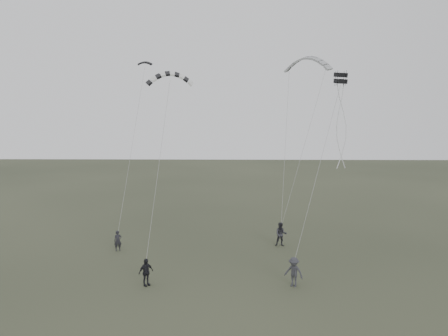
{
  "coord_description": "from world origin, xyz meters",
  "views": [
    {
      "loc": [
        1.59,
        -28.03,
        10.8
      ],
      "look_at": [
        0.97,
        5.17,
        6.49
      ],
      "focal_mm": 35.0,
      "sensor_mm": 36.0,
      "label": 1
    }
  ],
  "objects_px": {
    "flyer_right": "(281,234)",
    "kite_striped": "(170,74)",
    "kite_dark_small": "(145,62)",
    "flyer_center": "(146,272)",
    "flyer_left": "(118,241)",
    "kite_box": "(341,78)",
    "kite_pale_large": "(307,58)",
    "flyer_far": "(294,272)"
  },
  "relations": [
    {
      "from": "flyer_left",
      "to": "flyer_right",
      "type": "bearing_deg",
      "value": -13.47
    },
    {
      "from": "flyer_center",
      "to": "flyer_left",
      "type": "bearing_deg",
      "value": 74.27
    },
    {
      "from": "kite_pale_large",
      "to": "flyer_far",
      "type": "bearing_deg",
      "value": -72.06
    },
    {
      "from": "flyer_left",
      "to": "flyer_center",
      "type": "bearing_deg",
      "value": -82.45
    },
    {
      "from": "flyer_far",
      "to": "kite_box",
      "type": "height_order",
      "value": "kite_box"
    },
    {
      "from": "flyer_right",
      "to": "kite_dark_small",
      "type": "xyz_separation_m",
      "value": [
        -12.22,
        7.68,
        14.42
      ]
    },
    {
      "from": "flyer_far",
      "to": "flyer_center",
      "type": "bearing_deg",
      "value": -148.84
    },
    {
      "from": "flyer_center",
      "to": "flyer_far",
      "type": "distance_m",
      "value": 9.19
    },
    {
      "from": "kite_striped",
      "to": "kite_box",
      "type": "xyz_separation_m",
      "value": [
        12.35,
        -1.33,
        -0.45
      ]
    },
    {
      "from": "kite_pale_large",
      "to": "flyer_right",
      "type": "bearing_deg",
      "value": -86.22
    },
    {
      "from": "flyer_far",
      "to": "kite_pale_large",
      "type": "xyz_separation_m",
      "value": [
        2.85,
        13.87,
        14.59
      ]
    },
    {
      "from": "flyer_left",
      "to": "kite_dark_small",
      "type": "relative_size",
      "value": 1.18
    },
    {
      "from": "kite_pale_large",
      "to": "kite_striped",
      "type": "distance_m",
      "value": 13.4
    },
    {
      "from": "kite_dark_small",
      "to": "kite_pale_large",
      "type": "xyz_separation_m",
      "value": [
        14.95,
        -2.02,
        0.13
      ]
    },
    {
      "from": "kite_pale_large",
      "to": "kite_striped",
      "type": "bearing_deg",
      "value": -119.24
    },
    {
      "from": "flyer_right",
      "to": "kite_striped",
      "type": "relative_size",
      "value": 0.57
    },
    {
      "from": "flyer_center",
      "to": "kite_dark_small",
      "type": "distance_m",
      "value": 21.75
    },
    {
      "from": "flyer_far",
      "to": "flyer_left",
      "type": "bearing_deg",
      "value": -177.07
    },
    {
      "from": "flyer_center",
      "to": "kite_box",
      "type": "distance_m",
      "value": 18.81
    },
    {
      "from": "flyer_left",
      "to": "flyer_right",
      "type": "height_order",
      "value": "flyer_right"
    },
    {
      "from": "kite_dark_small",
      "to": "kite_pale_large",
      "type": "height_order",
      "value": "kite_pale_large"
    },
    {
      "from": "kite_dark_small",
      "to": "flyer_left",
      "type": "bearing_deg",
      "value": -94.2
    },
    {
      "from": "flyer_right",
      "to": "kite_striped",
      "type": "distance_m",
      "value": 15.33
    },
    {
      "from": "kite_dark_small",
      "to": "kite_pale_large",
      "type": "distance_m",
      "value": 15.09
    },
    {
      "from": "flyer_right",
      "to": "kite_pale_large",
      "type": "bearing_deg",
      "value": 68.03
    },
    {
      "from": "flyer_far",
      "to": "kite_box",
      "type": "bearing_deg",
      "value": 86.64
    },
    {
      "from": "kite_striped",
      "to": "kite_dark_small",
      "type": "bearing_deg",
      "value": 101.76
    },
    {
      "from": "kite_striped",
      "to": "kite_box",
      "type": "bearing_deg",
      "value": -16.51
    },
    {
      "from": "kite_striped",
      "to": "kite_box",
      "type": "height_order",
      "value": "kite_striped"
    },
    {
      "from": "flyer_right",
      "to": "kite_pale_large",
      "type": "height_order",
      "value": "kite_pale_large"
    },
    {
      "from": "flyer_left",
      "to": "kite_box",
      "type": "relative_size",
      "value": 2.15
    },
    {
      "from": "flyer_right",
      "to": "kite_dark_small",
      "type": "height_order",
      "value": "kite_dark_small"
    },
    {
      "from": "flyer_left",
      "to": "kite_box",
      "type": "height_order",
      "value": "kite_box"
    },
    {
      "from": "flyer_left",
      "to": "kite_striped",
      "type": "height_order",
      "value": "kite_striped"
    },
    {
      "from": "flyer_center",
      "to": "kite_dark_small",
      "type": "xyz_separation_m",
      "value": [
        -2.91,
        15.93,
        14.52
      ]
    },
    {
      "from": "flyer_far",
      "to": "kite_striped",
      "type": "relative_size",
      "value": 0.54
    },
    {
      "from": "flyer_far",
      "to": "kite_dark_small",
      "type": "height_order",
      "value": "kite_dark_small"
    },
    {
      "from": "kite_dark_small",
      "to": "kite_striped",
      "type": "relative_size",
      "value": 0.39
    },
    {
      "from": "kite_box",
      "to": "kite_dark_small",
      "type": "bearing_deg",
      "value": 127.36
    },
    {
      "from": "flyer_left",
      "to": "kite_striped",
      "type": "xyz_separation_m",
      "value": [
        4.24,
        0.24,
        12.8
      ]
    },
    {
      "from": "kite_pale_large",
      "to": "kite_striped",
      "type": "xyz_separation_m",
      "value": [
        -11.34,
        -6.87,
        -1.92
      ]
    },
    {
      "from": "kite_dark_small",
      "to": "flyer_center",
      "type": "bearing_deg",
      "value": -79.92
    }
  ]
}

